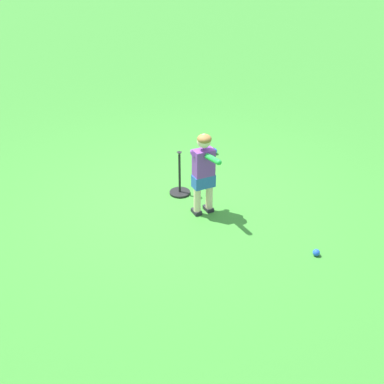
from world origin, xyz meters
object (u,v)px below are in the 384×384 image
Objects in this scene: batting_tee at (180,187)px; child_batter at (204,167)px; play_ball_center_lawn at (316,253)px; play_ball_far_left at (214,151)px.

child_batter is at bearing 150.34° from batting_tee.
child_batter reaches higher than play_ball_center_lawn.
batting_tee reaches higher than play_ball_center_lawn.
child_batter is at bearing -8.07° from play_ball_center_lawn.
batting_tee is at bearing 95.86° from play_ball_far_left.
batting_tee is at bearing -13.91° from play_ball_center_lawn.
child_batter is 0.80m from batting_tee.
play_ball_center_lawn is (-2.17, 1.85, -0.01)m from play_ball_far_left.
play_ball_far_left is at bearing -40.37° from play_ball_center_lawn.
play_ball_far_left reaches higher than play_ball_center_lawn.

